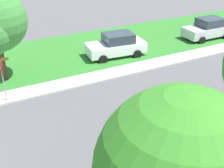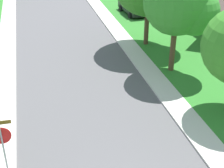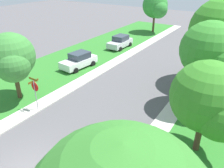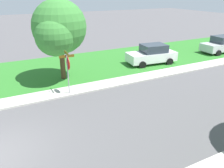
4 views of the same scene
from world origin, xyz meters
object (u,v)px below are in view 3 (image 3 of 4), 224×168
Objects in this scene: stop_sign_far_corner at (35,89)px; tree_sidewalk_far at (156,6)px; car_white_near_corner at (79,60)px; tree_corner_large at (210,101)px; tree_sidewalk_mid at (212,53)px; tree_across_left at (224,33)px; tree_sidewalk_near at (12,59)px; car_silver_driveway_right at (120,42)px.

stop_sign_far_corner is 0.41× the size of tree_sidewalk_far.
tree_corner_large is at bearing -23.55° from car_white_near_corner.
tree_sidewalk_mid reaches higher than car_white_near_corner.
tree_sidewalk_mid is at bearing -90.10° from tree_across_left.
tree_sidewalk_near is (-2.56, 0.26, 1.81)m from stop_sign_far_corner.
tree_sidewalk_mid is 24.59m from tree_sidewalk_far.
stop_sign_far_corner is 0.62× the size of car_white_near_corner.
tree_sidewalk_far is (-14.19, 26.13, 0.84)m from tree_corner_large.
tree_corner_large reaches higher than car_white_near_corner.
tree_across_left reaches higher than car_white_near_corner.
tree_sidewalk_far is at bearing 87.49° from car_silver_driveway_right.
tree_sidewalk_mid is (13.61, -1.14, 3.70)m from car_white_near_corner.
tree_corner_large is 5.50m from tree_sidewalk_mid.
stop_sign_far_corner is 0.41× the size of tree_sidewalk_mid.
tree_across_left is 1.17× the size of tree_sidewalk_mid.
tree_corner_large is 1.02× the size of tree_sidewalk_near.
tree_across_left is 10.27m from tree_corner_large.
tree_corner_large is at bearing 9.62° from stop_sign_far_corner.
car_silver_driveway_right is (-2.82, 17.25, -1.01)m from stop_sign_far_corner.
car_silver_driveway_right is 0.64× the size of tree_sidewalk_far.
tree_sidewalk_far reaches higher than tree_corner_large.
tree_corner_large is (14.76, -6.43, 2.76)m from car_white_near_corner.
car_silver_driveway_right is 0.97× the size of car_white_near_corner.
tree_across_left is (13.62, 3.68, 4.12)m from car_white_near_corner.
tree_corner_large reaches higher than stop_sign_far_corner.
car_white_near_corner is at bearing 156.45° from tree_corner_large.
car_white_near_corner is at bearing 175.21° from tree_sidewalk_mid.
tree_sidewalk_near is (-13.28, -11.86, -1.30)m from tree_across_left.
tree_across_left is (10.71, 12.12, 3.11)m from stop_sign_far_corner.
tree_sidewalk_far reaches higher than stop_sign_far_corner.
tree_across_left reaches higher than car_silver_driveway_right.
stop_sign_far_corner is 12.15m from tree_corner_large.
car_white_near_corner is 0.77× the size of tree_corner_large.
tree_sidewalk_far is (0.48, 10.89, 3.60)m from car_silver_driveway_right.
tree_across_left is 1.40× the size of tree_sidewalk_near.
car_silver_driveway_right is at bearing 99.28° from stop_sign_far_corner.
tree_sidewalk_far is at bearing 89.54° from tree_sidewalk_near.
stop_sign_far_corner is 8.99m from car_white_near_corner.
car_silver_driveway_right is at bearing 133.90° from tree_corner_large.
tree_corner_large is (11.85, 2.01, 1.75)m from stop_sign_far_corner.
tree_sidewalk_far is (-13.05, 20.84, -0.10)m from tree_sidewalk_mid.
tree_sidewalk_mid is (13.52, -9.95, 3.70)m from car_silver_driveway_right.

